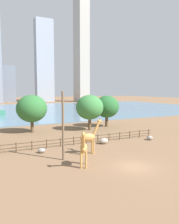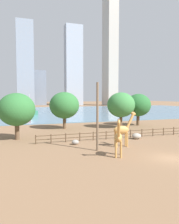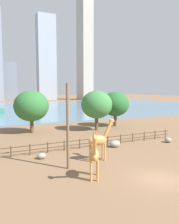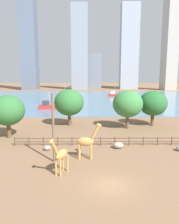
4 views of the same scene
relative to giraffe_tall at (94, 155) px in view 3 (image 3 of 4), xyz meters
name	(u,v)px [view 3 (image 3 of 4)]	position (x,y,z in m)	size (l,w,h in m)	color
ground_plane	(21,108)	(5.02, 77.45, -2.11)	(400.00, 400.00, 0.00)	brown
harbor_water	(22,108)	(5.02, 74.45, -2.01)	(180.00, 86.00, 0.20)	slate
giraffe_tall	(94,155)	(0.00, 0.00, 0.00)	(1.86, 3.03, 4.43)	#C18C47
giraffe_companion	(99,140)	(2.72, 4.23, 0.13)	(3.17, 1.06, 4.75)	#C18C47
utility_pole	(68,127)	(-1.21, 3.26, 2.04)	(0.28, 0.28, 8.31)	brown
boulder_near_fence	(168,140)	(15.62, 6.96, -1.74)	(1.03, 0.98, 0.73)	gray
boulder_by_pole	(115,144)	(7.24, 8.13, -1.65)	(1.49, 1.22, 0.91)	gray
boulder_small	(42,156)	(-2.84, 7.43, -1.78)	(0.99, 0.88, 0.66)	gray
enclosure_fence	(95,141)	(4.91, 9.45, -1.35)	(26.12, 0.14, 1.30)	#4C3826
tree_center_broad	(115,104)	(16.27, 22.42, 2.54)	(5.71, 5.71, 7.25)	brown
tree_right_tall	(31,106)	(-0.96, 22.66, 2.70)	(6.06, 6.06, 7.56)	brown
tree_left_small	(97,105)	(10.62, 20.02, 2.75)	(5.83, 5.83, 7.50)	brown
boat_sailboat	(42,104)	(15.70, 84.79, -1.05)	(5.82, 2.36, 5.15)	#B22D28
skyline_tower_needle	(9,81)	(8.27, 157.40, 11.51)	(10.69, 10.57, 27.23)	slate
skyline_tower_glass	(85,27)	(59.98, 134.30, 51.20)	(8.01, 13.18, 106.62)	#ADA89E
skyline_block_left	(46,58)	(33.82, 145.15, 28.64)	(13.23, 8.39, 61.50)	#939EAD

